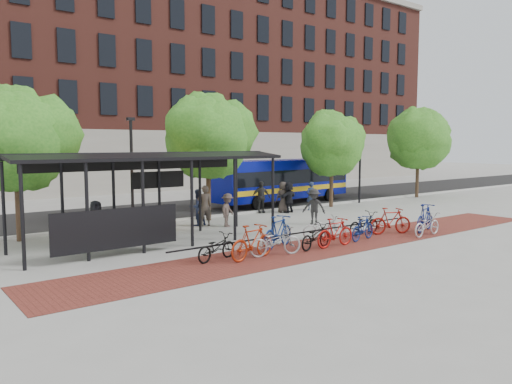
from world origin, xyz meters
TOP-DOWN VIEW (x-y plane):
  - ground at (0.00, 0.00)m, footprint 160.00×160.00m
  - asphalt_street at (0.00, 8.00)m, footprint 160.00×8.00m
  - curb at (0.00, 4.00)m, footprint 160.00×0.25m
  - brick_strip at (-2.00, -5.00)m, footprint 24.00×3.00m
  - bike_rack_rail at (-3.30, -4.10)m, footprint 12.00×0.05m
  - building_brick at (10.00, 26.00)m, footprint 55.00×14.00m
  - bus_shelter at (-8.13, -0.48)m, footprint 10.60×3.07m
  - tree_a at (-11.91, 3.35)m, footprint 4.90×4.00m
  - tree_b at (-2.90, 3.35)m, footprint 5.15×4.20m
  - tree_c at (6.09, 3.35)m, footprint 4.66×3.80m
  - tree_d at (15.10, 3.35)m, footprint 5.39×4.40m
  - lamp_post_left at (-7.00, 3.60)m, footprint 0.35×0.20m
  - lamp_post_right at (9.00, 3.60)m, footprint 0.35×0.20m
  - bus at (4.74, 6.46)m, footprint 10.79×3.34m
  - bike_0 at (-7.58, -4.42)m, footprint 1.83×0.99m
  - bike_1 at (-6.52, -5.02)m, footprint 2.08×0.90m
  - bike_2 at (-5.57, -5.09)m, footprint 2.08×1.14m
  - bike_3 at (-4.64, -4.13)m, footprint 2.15×1.29m
  - bike_4 at (-3.63, -5.11)m, footprint 1.89×0.99m
  - bike_5 at (-2.80, -5.32)m, footprint 1.88×0.55m
  - bike_6 at (-1.92, -3.83)m, footprint 1.93×1.27m
  - bike_7 at (-0.95, -5.10)m, footprint 1.74×0.78m
  - bike_8 at (0.07, -4.29)m, footprint 1.91×0.74m
  - bike_9 at (1.10, -4.91)m, footprint 2.01×1.25m
  - bike_10 at (1.93, -6.15)m, footprint 1.95×0.82m
  - bike_11 at (2.83, -5.45)m, footprint 2.17×1.16m
  - pedestrian_0 at (-9.59, 1.28)m, footprint 0.95×0.79m
  - pedestrian_1 at (-4.14, 1.85)m, footprint 0.82×0.66m
  - pedestrian_2 at (-4.33, 2.20)m, footprint 0.87×0.68m
  - pedestrian_3 at (-3.37, 1.05)m, footprint 1.18×1.05m
  - pedestrian_4 at (0.82, 3.80)m, footprint 1.14×0.80m
  - pedestrian_5 at (2.12, 2.90)m, footprint 1.70×0.95m
  - pedestrian_6 at (1.98, 3.23)m, footprint 0.98×0.78m
  - pedestrian_7 at (3.86, 2.91)m, footprint 0.67×0.50m
  - pedestrian_9 at (0.30, -1.00)m, footprint 1.12×1.30m

SIDE VIEW (x-z plane):
  - ground at x=0.00m, z-range 0.00..0.00m
  - bike_rack_rail at x=-3.30m, z-range -0.47..0.47m
  - brick_strip at x=-2.00m, z-range 0.00..0.01m
  - asphalt_street at x=0.00m, z-range 0.00..0.01m
  - curb at x=0.00m, z-range 0.00..0.12m
  - bike_0 at x=-7.58m, z-range 0.00..0.91m
  - bike_4 at x=-3.63m, z-range 0.00..0.94m
  - bike_6 at x=-1.92m, z-range 0.00..0.96m
  - bike_8 at x=0.07m, z-range 0.00..0.99m
  - bike_10 at x=1.93m, z-range 0.00..1.00m
  - bike_7 at x=-0.95m, z-range 0.00..1.01m
  - bike_2 at x=-5.57m, z-range 0.00..1.04m
  - bike_5 at x=-2.80m, z-range 0.00..1.13m
  - bike_9 at x=1.10m, z-range 0.00..1.17m
  - bike_1 at x=-6.52m, z-range 0.00..1.21m
  - bike_3 at x=-4.64m, z-range 0.00..1.25m
  - bike_11 at x=2.83m, z-range 0.00..1.25m
  - pedestrian_3 at x=-3.37m, z-range 0.00..1.59m
  - pedestrian_0 at x=-9.59m, z-range 0.00..1.66m
  - pedestrian_7 at x=3.86m, z-range 0.00..1.68m
  - pedestrian_9 at x=0.30m, z-range 0.00..1.74m
  - pedestrian_5 at x=2.12m, z-range 0.00..1.75m
  - pedestrian_2 at x=-4.33m, z-range 0.00..1.76m
  - pedestrian_6 at x=1.98m, z-range 0.00..1.76m
  - pedestrian_4 at x=0.82m, z-range 0.00..1.80m
  - pedestrian_1 at x=-4.14m, z-range 0.00..1.95m
  - bus at x=4.74m, z-range 0.21..3.08m
  - lamp_post_left at x=-7.00m, z-range 0.18..5.31m
  - lamp_post_right at x=9.00m, z-range 0.18..5.31m
  - bus_shelter at x=-8.13m, z-range 1.20..4.80m
  - tree_c at x=6.09m, z-range 1.09..7.02m
  - tree_a at x=-11.91m, z-range 1.15..7.33m
  - tree_b at x=-2.90m, z-range 1.22..7.69m
  - tree_d at x=15.10m, z-range 1.19..7.74m
  - building_brick at x=10.00m, z-range 0.00..20.00m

